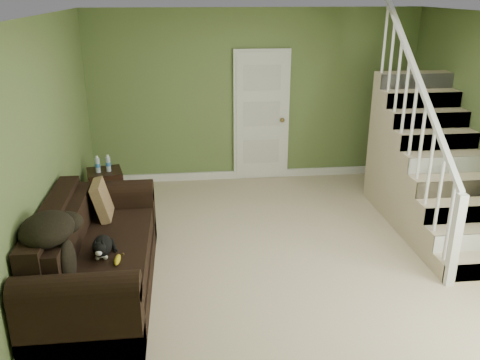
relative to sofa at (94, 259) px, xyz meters
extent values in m
cube|color=tan|center=(2.02, 0.33, -0.35)|extent=(5.00, 5.50, 0.01)
cube|color=white|center=(2.02, 0.33, 2.25)|extent=(5.00, 5.50, 0.01)
cube|color=#5F763F|center=(2.02, 3.08, 0.95)|extent=(5.00, 0.04, 2.60)
cube|color=#5F763F|center=(2.02, -2.42, 0.95)|extent=(5.00, 0.04, 2.60)
cube|color=#5F763F|center=(-0.48, 0.33, 0.95)|extent=(0.04, 5.50, 2.60)
cube|color=white|center=(2.02, 3.05, -0.29)|extent=(5.00, 0.04, 0.12)
cube|color=white|center=(-0.45, 0.33, -0.29)|extent=(0.04, 5.50, 0.12)
cube|color=white|center=(2.12, 3.04, 0.66)|extent=(0.86, 0.05, 2.02)
cube|color=white|center=(2.12, 3.02, 0.65)|extent=(0.78, 0.04, 1.96)
sphere|color=olive|center=(2.44, 2.98, 0.60)|extent=(0.07, 0.07, 0.07)
cylinder|color=white|center=(3.57, -0.14, 0.30)|extent=(0.04, 0.04, 0.90)
cube|color=tan|center=(4.02, 0.13, -0.15)|extent=(1.00, 0.27, 0.40)
cylinder|color=white|center=(3.57, 0.13, 0.50)|extent=(0.04, 0.04, 0.90)
cube|color=tan|center=(4.02, 0.40, -0.05)|extent=(1.00, 0.27, 0.60)
cylinder|color=white|center=(3.57, 0.40, 0.70)|extent=(0.04, 0.04, 0.90)
cube|color=tan|center=(4.02, 0.67, 0.05)|extent=(1.00, 0.27, 0.80)
cylinder|color=white|center=(3.57, 0.67, 0.90)|extent=(0.04, 0.04, 0.90)
cube|color=tan|center=(4.02, 0.94, 0.15)|extent=(1.00, 0.27, 1.00)
cylinder|color=white|center=(3.57, 0.94, 1.10)|extent=(0.04, 0.04, 0.90)
cube|color=tan|center=(4.02, 1.21, 0.25)|extent=(1.00, 0.27, 1.20)
cylinder|color=white|center=(3.57, 1.21, 1.30)|extent=(0.04, 0.04, 0.90)
cube|color=tan|center=(4.02, 1.48, 0.35)|extent=(1.00, 0.27, 1.40)
cylinder|color=white|center=(3.57, 1.48, 1.50)|extent=(0.04, 0.04, 0.90)
cube|color=tan|center=(4.02, 1.75, 0.45)|extent=(1.00, 0.27, 1.60)
cylinder|color=white|center=(3.57, 1.75, 1.70)|extent=(0.04, 0.04, 0.90)
cube|color=tan|center=(4.02, 2.02, 0.55)|extent=(1.00, 0.27, 1.80)
cylinder|color=white|center=(3.57, 2.02, 1.90)|extent=(0.04, 0.04, 0.90)
cube|color=white|center=(3.57, -0.29, 0.15)|extent=(0.09, 0.09, 1.00)
cube|color=white|center=(3.57, 0.94, 1.55)|extent=(0.06, 2.46, 1.84)
cube|color=black|center=(0.05, 0.00, -0.22)|extent=(1.00, 2.31, 0.26)
cube|color=black|center=(0.16, 0.00, 0.03)|extent=(0.76, 1.74, 0.23)
cube|color=black|center=(0.05, -1.02, -0.02)|extent=(1.00, 0.26, 0.65)
cube|color=black|center=(0.05, 1.02, -0.02)|extent=(1.00, 0.26, 0.65)
cylinder|color=black|center=(0.05, -1.02, 0.30)|extent=(1.00, 0.26, 0.26)
cylinder|color=black|center=(0.05, 1.02, 0.30)|extent=(1.00, 0.26, 0.26)
cube|color=black|center=(-0.34, 0.00, 0.23)|extent=(0.21, 1.78, 0.66)
cube|color=black|center=(-0.18, 0.00, 0.32)|extent=(0.15, 1.72, 0.37)
cube|color=black|center=(-0.17, 2.10, -0.08)|extent=(0.53, 0.53, 0.54)
cylinder|color=silver|center=(-0.24, 2.05, 0.29)|extent=(0.06, 0.06, 0.20)
cylinder|color=#3073BB|center=(-0.24, 2.05, 0.29)|extent=(0.07, 0.07, 0.05)
cylinder|color=white|center=(-0.24, 2.05, 0.40)|extent=(0.03, 0.03, 0.03)
cylinder|color=silver|center=(-0.10, 2.09, 0.29)|extent=(0.06, 0.06, 0.20)
cylinder|color=#3073BB|center=(-0.10, 2.09, 0.29)|extent=(0.07, 0.07, 0.05)
cylinder|color=white|center=(-0.10, 2.09, 0.40)|extent=(0.03, 0.03, 0.03)
ellipsoid|color=black|center=(0.13, -0.17, 0.23)|extent=(0.19, 0.33, 0.18)
ellipsoid|color=white|center=(0.13, -0.24, 0.20)|extent=(0.10, 0.14, 0.09)
sphere|color=black|center=(0.13, -0.34, 0.29)|extent=(0.12, 0.12, 0.12)
ellipsoid|color=white|center=(0.13, -0.38, 0.27)|extent=(0.06, 0.05, 0.06)
cone|color=black|center=(0.09, -0.33, 0.36)|extent=(0.04, 0.05, 0.05)
cone|color=black|center=(0.16, -0.33, 0.36)|extent=(0.04, 0.05, 0.05)
cylinder|color=black|center=(0.21, -0.05, 0.17)|extent=(0.10, 0.25, 0.03)
ellipsoid|color=gold|center=(0.28, -0.34, 0.17)|extent=(0.06, 0.19, 0.05)
cube|color=#513920|center=(0.02, 0.69, 0.34)|extent=(0.21, 0.42, 0.42)
ellipsoid|color=black|center=(-0.25, -0.51, 0.60)|extent=(0.48, 0.61, 0.24)
camera|label=1|loc=(0.94, -4.53, 2.50)|focal=38.00mm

